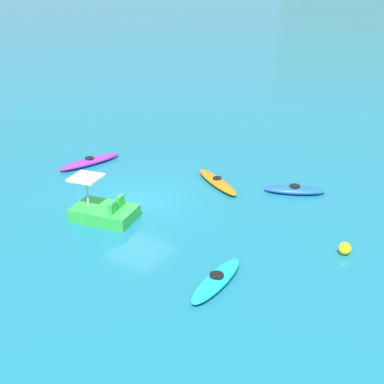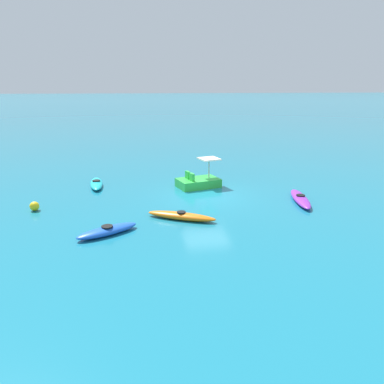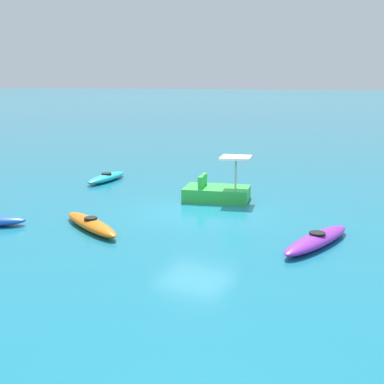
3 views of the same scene
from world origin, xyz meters
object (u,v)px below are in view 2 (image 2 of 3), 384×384
object	(u,v)px
kayak_cyan	(96,184)
pedal_boat_green	(199,181)
kayak_orange	(181,216)
buoy_yellow	(34,206)
kayak_purple	(300,199)
kayak_blue	(107,231)

from	to	relation	value
kayak_cyan	pedal_boat_green	distance (m)	6.11
kayak_orange	pedal_boat_green	distance (m)	5.59
buoy_yellow	kayak_purple	bearing A→B (deg)	176.04
pedal_boat_green	buoy_yellow	size ratio (longest dim) A/B	6.02
kayak_blue	kayak_purple	distance (m)	10.03
kayak_orange	buoy_yellow	size ratio (longest dim) A/B	6.96
kayak_cyan	kayak_orange	world-z (taller)	same
kayak_cyan	buoy_yellow	bearing A→B (deg)	57.34
kayak_blue	buoy_yellow	distance (m)	5.08
kayak_cyan	kayak_blue	size ratio (longest dim) A/B	1.11
kayak_blue	buoy_yellow	bearing A→B (deg)	-45.37
kayak_cyan	kayak_purple	world-z (taller)	same
kayak_blue	pedal_boat_green	xyz separation A→B (m)	(-5.02, -6.47, 0.17)
kayak_orange	kayak_blue	bearing A→B (deg)	20.42
kayak_purple	buoy_yellow	world-z (taller)	buoy_yellow
buoy_yellow	kayak_orange	bearing A→B (deg)	160.27
kayak_blue	kayak_orange	xyz separation A→B (m)	(-3.20, -1.19, -0.00)
kayak_purple	pedal_boat_green	bearing A→B (deg)	-39.11
kayak_cyan	pedal_boat_green	bearing A→B (deg)	168.55
kayak_blue	kayak_purple	bearing A→B (deg)	-164.38
kayak_cyan	pedal_boat_green	world-z (taller)	pedal_boat_green
kayak_cyan	buoy_yellow	distance (m)	4.83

